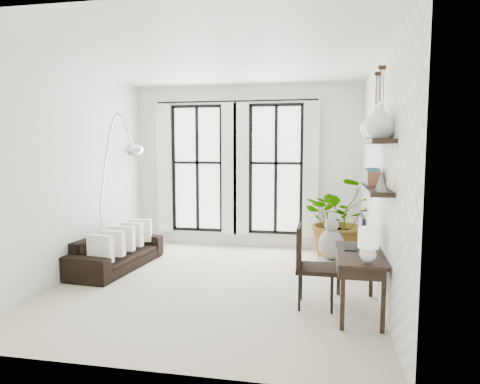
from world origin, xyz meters
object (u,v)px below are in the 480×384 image
(desk, at_px, (359,257))
(buddha, at_px, (331,247))
(desk_chair, at_px, (309,260))
(plant, at_px, (340,219))
(arc_lamp, at_px, (117,156))
(sofa, at_px, (117,251))

(desk, relative_size, buddha, 1.49)
(desk, relative_size, desk_chair, 1.21)
(plant, height_order, buddha, plant)
(plant, relative_size, buddha, 1.78)
(arc_lamp, height_order, buddha, arc_lamp)
(desk_chair, height_order, arc_lamp, arc_lamp)
(arc_lamp, bearing_deg, plant, 20.55)
(desk_chair, bearing_deg, plant, 79.20)
(desk, xyz_separation_m, buddha, (-0.28, 1.94, -0.35))
(plant, height_order, desk_chair, plant)
(desk_chair, distance_m, buddha, 1.84)
(plant, bearing_deg, desk, -86.79)
(buddha, bearing_deg, desk_chair, -99.79)
(sofa, xyz_separation_m, desk, (3.75, -1.26, 0.42))
(desk_chair, distance_m, arc_lamp, 3.45)
(sofa, xyz_separation_m, desk_chair, (3.15, -1.12, 0.30))
(desk_chair, bearing_deg, buddha, 80.59)
(desk_chair, xyz_separation_m, arc_lamp, (-3.05, 1.00, 1.27))
(sofa, height_order, buddha, buddha)
(arc_lamp, xyz_separation_m, buddha, (3.36, 0.80, -1.50))
(arc_lamp, bearing_deg, sofa, 132.57)
(buddha, bearing_deg, desk, -81.65)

